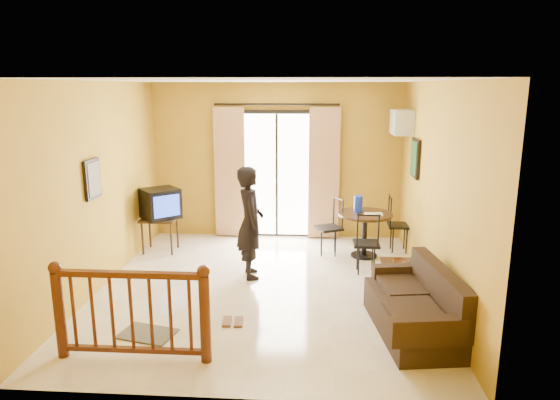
# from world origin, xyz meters

# --- Properties ---
(ground) EXTENTS (5.00, 5.00, 0.00)m
(ground) POSITION_xyz_m (0.00, 0.00, 0.00)
(ground) COLOR beige
(ground) RESTS_ON ground
(room_shell) EXTENTS (5.00, 5.00, 5.00)m
(room_shell) POSITION_xyz_m (0.00, 0.00, 1.70)
(room_shell) COLOR white
(room_shell) RESTS_ON ground
(balcony_door) EXTENTS (2.25, 0.14, 2.46)m
(balcony_door) POSITION_xyz_m (0.00, 2.43, 1.19)
(balcony_door) COLOR black
(balcony_door) RESTS_ON ground
(tv_table) EXTENTS (0.58, 0.48, 0.58)m
(tv_table) POSITION_xyz_m (-1.90, 1.48, 0.50)
(tv_table) COLOR black
(tv_table) RESTS_ON ground
(television) EXTENTS (0.74, 0.74, 0.50)m
(television) POSITION_xyz_m (-1.87, 1.48, 0.83)
(television) COLOR black
(television) RESTS_ON tv_table
(picture_left) EXTENTS (0.05, 0.42, 0.52)m
(picture_left) POSITION_xyz_m (-2.22, -0.20, 1.55)
(picture_left) COLOR black
(picture_left) RESTS_ON room_shell
(dining_table) EXTENTS (0.88, 0.88, 0.73)m
(dining_table) POSITION_xyz_m (1.51, 1.44, 0.58)
(dining_table) COLOR black
(dining_table) RESTS_ON ground
(water_jug) EXTENTS (0.14, 0.14, 0.27)m
(water_jug) POSITION_xyz_m (1.39, 1.51, 0.87)
(water_jug) COLOR #1630D4
(water_jug) RESTS_ON dining_table
(serving_tray) EXTENTS (0.29, 0.19, 0.02)m
(serving_tray) POSITION_xyz_m (1.63, 1.34, 0.74)
(serving_tray) COLOR #F4E1D0
(serving_tray) RESTS_ON dining_table
(dining_chairs) EXTENTS (1.66, 1.45, 0.95)m
(dining_chairs) POSITION_xyz_m (1.50, 1.32, 0.00)
(dining_chairs) COLOR black
(dining_chairs) RESTS_ON ground
(air_conditioner) EXTENTS (0.31, 0.60, 0.40)m
(air_conditioner) POSITION_xyz_m (2.09, 1.95, 2.15)
(air_conditioner) COLOR silver
(air_conditioner) RESTS_ON room_shell
(botanical_print) EXTENTS (0.05, 0.50, 0.60)m
(botanical_print) POSITION_xyz_m (2.22, 1.30, 1.65)
(botanical_print) COLOR black
(botanical_print) RESTS_ON room_shell
(coffee_table) EXTENTS (0.49, 0.88, 0.39)m
(coffee_table) POSITION_xyz_m (1.85, -0.12, 0.26)
(coffee_table) COLOR black
(coffee_table) RESTS_ON ground
(bowl) EXTENTS (0.28, 0.28, 0.07)m
(bowl) POSITION_xyz_m (1.85, 0.01, 0.42)
(bowl) COLOR brown
(bowl) RESTS_ON coffee_table
(sofa) EXTENTS (0.95, 1.72, 0.78)m
(sofa) POSITION_xyz_m (1.85, -1.14, 0.29)
(sofa) COLOR black
(sofa) RESTS_ON ground
(standing_person) EXTENTS (0.53, 0.68, 1.63)m
(standing_person) POSITION_xyz_m (-0.24, 0.46, 0.82)
(standing_person) COLOR black
(standing_person) RESTS_ON ground
(stair_balustrade) EXTENTS (1.63, 0.13, 1.04)m
(stair_balustrade) POSITION_xyz_m (-1.15, -1.90, 0.56)
(stair_balustrade) COLOR #471E0F
(stair_balustrade) RESTS_ON ground
(doormat) EXTENTS (0.68, 0.53, 0.02)m
(doormat) POSITION_xyz_m (-1.18, -1.40, 0.01)
(doormat) COLOR #575446
(doormat) RESTS_ON ground
(sandals) EXTENTS (0.26, 0.26, 0.03)m
(sandals) POSITION_xyz_m (-0.27, -1.05, 0.01)
(sandals) COLOR brown
(sandals) RESTS_ON ground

